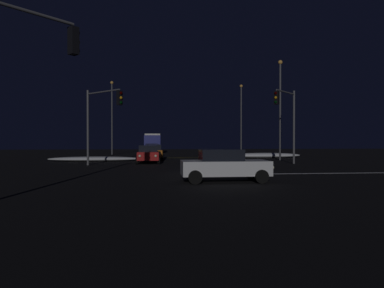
{
  "coord_description": "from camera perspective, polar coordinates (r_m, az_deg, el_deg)",
  "views": [
    {
      "loc": [
        -3.19,
        -19.98,
        1.99
      ],
      "look_at": [
        0.16,
        11.83,
        1.67
      ],
      "focal_mm": 32.38,
      "sensor_mm": 36.0,
      "label": 1
    }
  ],
  "objects": [
    {
      "name": "traffic_signal_nw",
      "position": [
        27.79,
        -14.77,
        5.05
      ],
      "size": [
        3.13,
        3.13,
        6.04
      ],
      "color": "#4C4C51",
      "rests_on": "ground"
    },
    {
      "name": "sedan_black",
      "position": [
        48.28,
        -6.65,
        -0.84
      ],
      "size": [
        2.02,
        4.33,
        1.57
      ],
      "color": "black",
      "rests_on": "ground"
    },
    {
      "name": "traffic_signal_ne",
      "position": [
        29.7,
        15.37,
        4.97
      ],
      "size": [
        2.73,
        2.73,
        6.26
      ],
      "color": "#4C4C51",
      "rests_on": "ground"
    },
    {
      "name": "streetlamp_left_far",
      "position": [
        50.33,
        -13.05,
        5.02
      ],
      "size": [
        0.44,
        0.44,
        10.39
      ],
      "color": "#424247",
      "rests_on": "ground"
    },
    {
      "name": "sedan_orange",
      "position": [
        36.05,
        -6.39,
        -1.32
      ],
      "size": [
        2.02,
        4.33,
        1.57
      ],
      "color": "#C66014",
      "rests_on": "ground"
    },
    {
      "name": "stop_line_north",
      "position": [
        28.45,
        0.44,
        -3.43
      ],
      "size": [
        0.35,
        14.09,
        0.01
      ],
      "color": "white",
      "rests_on": "ground"
    },
    {
      "name": "traffic_signal_sw",
      "position": [
        13.34,
        -26.1,
        11.66
      ],
      "size": [
        2.63,
        2.63,
        6.73
      ],
      "color": "#4C4C51",
      "rests_on": "ground"
    },
    {
      "name": "streetlamp_right_near",
      "position": [
        36.24,
        14.32,
        6.52
      ],
      "size": [
        0.44,
        0.44,
        10.1
      ],
      "color": "#424247",
      "rests_on": "ground"
    },
    {
      "name": "centre_line_ns",
      "position": [
        39.98,
        -1.43,
        -2.28
      ],
      "size": [
        22.0,
        0.15,
        0.01
      ],
      "color": "yellow",
      "rests_on": "ground"
    },
    {
      "name": "box_truck",
      "position": [
        55.57,
        -6.53,
        0.28
      ],
      "size": [
        2.68,
        8.28,
        3.08
      ],
      "color": "navy",
      "rests_on": "ground"
    },
    {
      "name": "streetlamp_right_far",
      "position": [
        51.49,
        8.1,
        4.83
      ],
      "size": [
        0.44,
        0.44,
        10.22
      ],
      "color": "#424247",
      "rests_on": "ground"
    },
    {
      "name": "ground",
      "position": [
        20.33,
        3.06,
        -5.18
      ],
      "size": [
        120.0,
        120.0,
        0.1
      ],
      "primitive_type": "cube",
      "color": "black"
    },
    {
      "name": "sedan_red",
      "position": [
        30.85,
        -7.21,
        -1.64
      ],
      "size": [
        2.02,
        4.33,
        1.57
      ],
      "color": "maroon",
      "rests_on": "ground"
    },
    {
      "name": "snow_bank_left_curb",
      "position": [
        34.5,
        -15.76,
        -2.38
      ],
      "size": [
        8.74,
        1.5,
        0.45
      ],
      "color": "white",
      "rests_on": "ground"
    },
    {
      "name": "sedan_gray",
      "position": [
        41.49,
        -6.52,
        -1.07
      ],
      "size": [
        2.02,
        4.33,
        1.57
      ],
      "color": "slate",
      "rests_on": "ground"
    },
    {
      "name": "sedan_white_crossing",
      "position": [
        16.82,
        5.3,
        -3.48
      ],
      "size": [
        4.33,
        2.02,
        1.57
      ],
      "color": "silver",
      "rests_on": "ground"
    },
    {
      "name": "crosswalk_bar_east",
      "position": [
        23.14,
        23.93,
        -4.4
      ],
      "size": [
        14.09,
        0.4,
        0.01
      ],
      "color": "white",
      "rests_on": "ground"
    },
    {
      "name": "snow_bank_right_curb",
      "position": [
        40.3,
        11.65,
        -1.85
      ],
      "size": [
        8.73,
        1.5,
        0.59
      ],
      "color": "white",
      "rests_on": "ground"
    }
  ]
}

